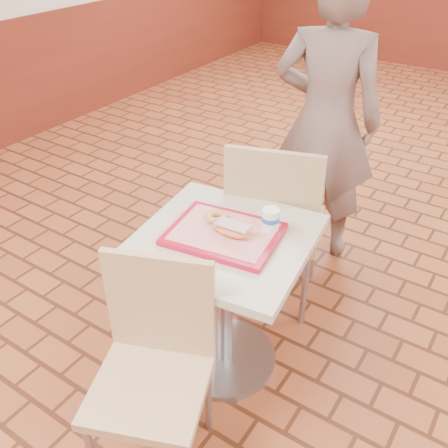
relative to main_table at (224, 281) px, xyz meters
The scene contains 8 objects.
main_table is the anchor object (origin of this frame).
chair_main_front 0.49m from the main_table, 86.88° to the right, with size 0.51×0.51×0.86m.
chair_main_back 0.47m from the main_table, 92.20° to the left, with size 0.55×0.55×0.95m.
customer 1.15m from the main_table, 93.33° to the left, with size 0.60×0.39×1.63m, color #6F5A56.
serving_tray 0.25m from the main_table, 26.57° to the left, with size 0.43×0.33×0.03m.
ring_donut 0.29m from the main_table, 144.05° to the left, with size 0.09×0.09×0.03m, color #D6834E.
long_john_donut 0.28m from the main_table, ahead, with size 0.17×0.09×0.05m.
paper_cup 0.36m from the main_table, 39.04° to the left, with size 0.07×0.07×0.09m.
Camera 1 is at (-0.15, -1.79, 1.85)m, focal length 40.00 mm.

